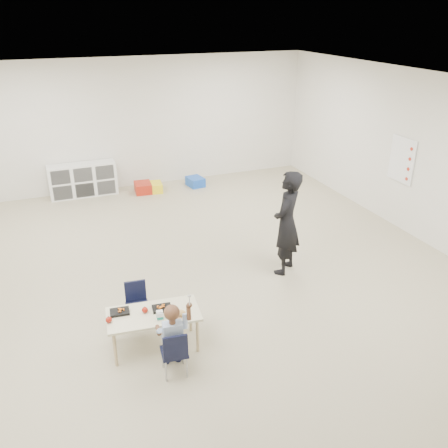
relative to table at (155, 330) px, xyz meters
name	(u,v)px	position (x,y,z in m)	size (l,w,h in m)	color
room	(200,192)	(1.01, 1.24, 1.15)	(9.00, 9.02, 2.80)	#B6AB8C
table	(155,330)	(0.00, 0.00, 0.00)	(1.11, 0.64, 0.49)	beige
chair_near	(174,351)	(0.10, -0.50, 0.04)	(0.28, 0.27, 0.58)	black
chair_far	(137,306)	(-0.10, 0.50, 0.04)	(0.28, 0.27, 0.58)	black
child	(173,339)	(0.10, -0.50, 0.21)	(0.39, 0.39, 0.92)	#AEC5EB
lunch_tray_near	(162,308)	(0.11, 0.04, 0.25)	(0.22, 0.16, 0.03)	black
lunch_tray_far	(120,312)	(-0.36, 0.15, 0.25)	(0.22, 0.16, 0.03)	black
milk_carton	(160,315)	(0.04, -0.13, 0.29)	(0.07, 0.07, 0.10)	white
bread_roll	(181,313)	(0.29, -0.16, 0.27)	(0.09, 0.09, 0.07)	tan
apple_near	(145,310)	(-0.09, 0.05, 0.27)	(0.07, 0.07, 0.07)	maroon
apple_far	(109,320)	(-0.50, 0.01, 0.27)	(0.07, 0.07, 0.07)	maroon
cubby_shelf	(83,180)	(-0.19, 5.52, 0.10)	(1.40, 0.40, 0.70)	white
rules_poster	(402,160)	(4.99, 1.84, 1.00)	(0.02, 0.60, 0.80)	white
adult	(287,223)	(2.29, 1.05, 0.55)	(0.58, 0.38, 1.60)	black
bin_red	(143,188)	(1.03, 5.22, -0.14)	(0.34, 0.44, 0.22)	#B22311
bin_yellow	(155,187)	(1.28, 5.18, -0.15)	(0.31, 0.40, 0.20)	yellow
bin_blue	(195,182)	(2.23, 5.19, -0.15)	(0.32, 0.41, 0.20)	blue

